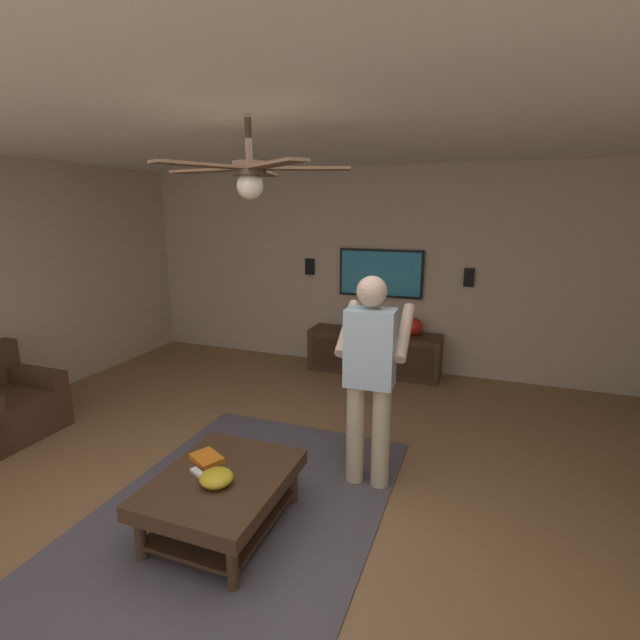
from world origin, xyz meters
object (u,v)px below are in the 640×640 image
at_px(person_standing, 370,370).
at_px(book, 207,458).
at_px(remote_white, 199,473).
at_px(wall_speaker_left, 469,278).
at_px(bowl, 217,478).
at_px(ceiling_fan, 250,173).
at_px(coffee_table, 223,490).
at_px(vase_round, 414,327).
at_px(armchair, 0,407).
at_px(tv, 381,273).
at_px(wall_speaker_right, 310,267).
at_px(media_console, 374,353).

relative_size(person_standing, book, 7.45).
relative_size(person_standing, remote_white, 10.93).
bearing_deg(wall_speaker_left, book, 156.53).
relative_size(bowl, ceiling_fan, 0.18).
height_order(coffee_table, bowl, bowl).
distance_m(vase_round, wall_speaker_left, 0.89).
relative_size(bowl, wall_speaker_left, 0.96).
xyz_separation_m(armchair, tv, (3.13, -2.90, 1.01)).
height_order(armchair, remote_white, armchair).
relative_size(vase_round, wall_speaker_right, 1.00).
height_order(vase_round, ceiling_fan, ceiling_fan).
distance_m(armchair, bowl, 2.78).
distance_m(coffee_table, ceiling_fan, 2.03).
relative_size(tv, bowl, 5.19).
distance_m(media_console, bowl, 3.42).
bearing_deg(bowl, remote_white, 73.62).
bearing_deg(ceiling_fan, tv, -0.89).
relative_size(remote_white, ceiling_fan, 0.13).
bearing_deg(armchair, media_console, 44.15).
distance_m(wall_speaker_left, ceiling_fan, 3.66).
height_order(tv, ceiling_fan, ceiling_fan).
distance_m(person_standing, vase_round, 2.51).
bearing_deg(person_standing, wall_speaker_left, -13.54).
bearing_deg(tv, wall_speaker_left, 90.69).
xyz_separation_m(coffee_table, tv, (3.55, -0.20, 0.99)).
height_order(tv, book, tv).
bearing_deg(remote_white, vase_round, 99.67).
relative_size(bowl, vase_round, 0.96).
relative_size(coffee_table, ceiling_fan, 0.84).
bearing_deg(coffee_table, person_standing, -41.19).
xyz_separation_m(bowl, wall_speaker_right, (3.67, 0.82, 0.88)).
relative_size(tv, person_standing, 0.67).
distance_m(tv, vase_round, 0.82).
xyz_separation_m(armchair, ceiling_fan, (-0.18, -2.85, 2.03)).
bearing_deg(armchair, tv, 46.44).
relative_size(armchair, vase_round, 3.73).
height_order(tv, wall_speaker_right, tv).
relative_size(media_console, wall_speaker_left, 7.73).
bearing_deg(bowl, vase_round, -10.93).
height_order(person_standing, vase_round, person_standing).
distance_m(tv, bowl, 3.75).
relative_size(coffee_table, wall_speaker_left, 4.55).
relative_size(armchair, media_console, 0.48).
height_order(coffee_table, tv, tv).
bearing_deg(tv, media_console, -0.00).
height_order(bowl, wall_speaker_left, wall_speaker_left).
height_order(wall_speaker_left, wall_speaker_right, wall_speaker_right).
distance_m(tv, ceiling_fan, 3.46).
bearing_deg(remote_white, book, 130.75).
height_order(remote_white, ceiling_fan, ceiling_fan).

